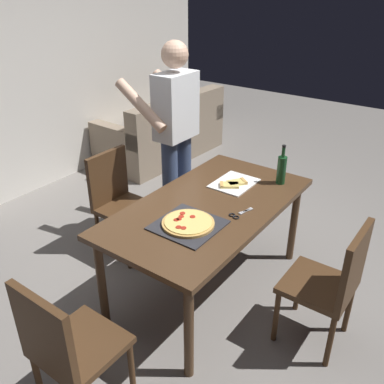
# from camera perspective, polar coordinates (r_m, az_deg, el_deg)

# --- Properties ---
(ground_plane) EXTENTS (12.00, 12.00, 0.00)m
(ground_plane) POSITION_cam_1_polar(r_m,az_deg,el_deg) (3.39, 2.11, -12.81)
(ground_plane) COLOR gray
(dining_table) EXTENTS (1.64, 0.89, 0.75)m
(dining_table) POSITION_cam_1_polar(r_m,az_deg,el_deg) (2.99, 2.33, -2.92)
(dining_table) COLOR #4C331E
(dining_table) RESTS_ON ground_plane
(chair_near_camera) EXTENTS (0.42, 0.42, 0.90)m
(chair_near_camera) POSITION_cam_1_polar(r_m,az_deg,el_deg) (2.78, 18.72, -11.39)
(chair_near_camera) COLOR #472D19
(chair_near_camera) RESTS_ON ground_plane
(chair_far_side) EXTENTS (0.42, 0.42, 0.90)m
(chair_far_side) POSITION_cam_1_polar(r_m,az_deg,el_deg) (3.60, -10.08, -0.70)
(chair_far_side) COLOR #472D19
(chair_far_side) RESTS_ON ground_plane
(chair_left_end) EXTENTS (0.42, 0.42, 0.90)m
(chair_left_end) POSITION_cam_1_polar(r_m,az_deg,el_deg) (2.36, -16.90, -19.40)
(chair_left_end) COLOR #472D19
(chair_left_end) RESTS_ON ground_plane
(couch) EXTENTS (1.73, 0.91, 0.85)m
(couch) POSITION_cam_1_polar(r_m,az_deg,el_deg) (5.62, -3.81, 7.82)
(couch) COLOR gray
(couch) RESTS_ON ground_plane
(person_serving_pizza) EXTENTS (0.55, 0.54, 1.75)m
(person_serving_pizza) POSITION_cam_1_polar(r_m,az_deg,el_deg) (3.62, -2.38, 8.27)
(person_serving_pizza) COLOR #38476B
(person_serving_pizza) RESTS_ON ground_plane
(pepperoni_pizza_on_tray) EXTENTS (0.40, 0.40, 0.04)m
(pepperoni_pizza_on_tray) POSITION_cam_1_polar(r_m,az_deg,el_deg) (2.70, -0.54, -4.36)
(pepperoni_pizza_on_tray) COLOR #2D2D33
(pepperoni_pizza_on_tray) RESTS_ON dining_table
(pizza_slices_on_towel) EXTENTS (0.36, 0.28, 0.03)m
(pizza_slices_on_towel) POSITION_cam_1_polar(r_m,az_deg,el_deg) (3.24, 5.74, 1.19)
(pizza_slices_on_towel) COLOR white
(pizza_slices_on_towel) RESTS_ON dining_table
(wine_bottle) EXTENTS (0.07, 0.07, 0.32)m
(wine_bottle) POSITION_cam_1_polar(r_m,az_deg,el_deg) (3.28, 12.16, 3.08)
(wine_bottle) COLOR #194723
(wine_bottle) RESTS_ON dining_table
(kitchen_scissors) EXTENTS (0.20, 0.10, 0.01)m
(kitchen_scissors) POSITION_cam_1_polar(r_m,az_deg,el_deg) (2.84, 6.36, -3.04)
(kitchen_scissors) COLOR silver
(kitchen_scissors) RESTS_ON dining_table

